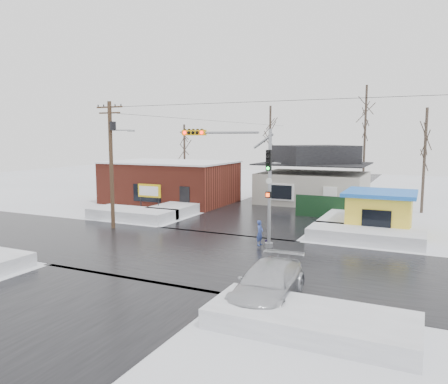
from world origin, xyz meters
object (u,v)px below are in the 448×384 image
at_px(utility_pole, 112,157).
at_px(kiosk, 380,212).
at_px(traffic_signal, 245,171).
at_px(car, 268,284).
at_px(marquee_sign, 149,192).
at_px(pedestrian, 260,233).

relative_size(utility_pole, kiosk, 1.96).
bearing_deg(traffic_signal, kiosk, 44.84).
xyz_separation_m(traffic_signal, utility_pole, (-10.36, 0.53, 0.57)).
xyz_separation_m(traffic_signal, car, (4.43, -8.24, -3.77)).
xyz_separation_m(marquee_sign, kiosk, (18.50, 0.50, -0.46)).
height_order(traffic_signal, utility_pole, utility_pole).
bearing_deg(car, pedestrian, 109.62).
distance_m(marquee_sign, pedestrian, 13.84).
xyz_separation_m(utility_pole, car, (14.79, -8.77, -4.35)).
xyz_separation_m(pedestrian, car, (3.55, -8.56, 0.01)).
xyz_separation_m(utility_pole, marquee_sign, (-1.07, 5.99, -3.19)).
height_order(traffic_signal, pedestrian, traffic_signal).
bearing_deg(pedestrian, marquee_sign, 70.26).
relative_size(traffic_signal, car, 1.33).
distance_m(traffic_signal, car, 10.09).
bearing_deg(kiosk, utility_pole, -159.56).
bearing_deg(car, kiosk, 77.33).
bearing_deg(pedestrian, traffic_signal, 117.18).
bearing_deg(traffic_signal, utility_pole, 177.05).
xyz_separation_m(utility_pole, pedestrian, (11.25, -0.21, -4.35)).
distance_m(utility_pole, pedestrian, 12.06).
bearing_deg(kiosk, marquee_sign, -178.45).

